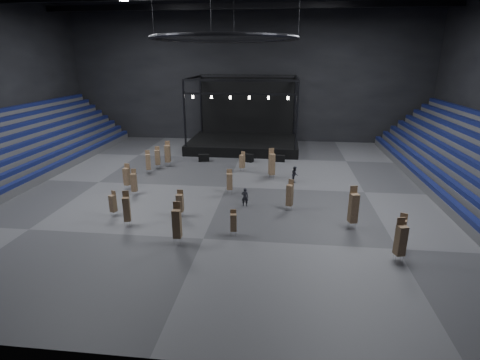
# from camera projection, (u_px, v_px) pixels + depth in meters

# --- Properties ---
(floor) EXTENTS (50.00, 50.00, 0.00)m
(floor) POSITION_uv_depth(u_px,v_px,m) (226.00, 187.00, 34.86)
(floor) COLOR #49494B
(floor) RESTS_ON ground
(wall_back) EXTENTS (50.00, 0.20, 18.00)m
(wall_back) POSITION_uv_depth(u_px,v_px,m) (248.00, 76.00, 51.85)
(wall_back) COLOR black
(wall_back) RESTS_ON ground
(wall_front) EXTENTS (50.00, 0.20, 18.00)m
(wall_front) POSITION_uv_depth(u_px,v_px,m) (129.00, 139.00, 12.23)
(wall_front) COLOR black
(wall_front) RESTS_ON ground
(stage) EXTENTS (14.00, 10.00, 9.20)m
(stage) POSITION_uv_depth(u_px,v_px,m) (244.00, 137.00, 49.72)
(stage) COLOR black
(stage) RESTS_ON floor
(truss_ring) EXTENTS (12.30, 12.30, 5.15)m
(truss_ring) POSITION_uv_depth(u_px,v_px,m) (225.00, 38.00, 30.78)
(truss_ring) COLOR black
(truss_ring) RESTS_ON ceiling
(flight_case_left) EXTENTS (1.34, 0.85, 0.83)m
(flight_case_left) POSITION_uv_depth(u_px,v_px,m) (204.00, 158.00, 43.31)
(flight_case_left) COLOR black
(flight_case_left) RESTS_ON floor
(flight_case_mid) EXTENTS (1.51, 1.12, 0.90)m
(flight_case_mid) POSITION_uv_depth(u_px,v_px,m) (247.00, 158.00, 43.21)
(flight_case_mid) COLOR black
(flight_case_mid) RESTS_ON floor
(flight_case_right) EXTENTS (1.16, 0.61, 0.76)m
(flight_case_right) POSITION_uv_depth(u_px,v_px,m) (280.00, 158.00, 43.20)
(flight_case_right) COLOR black
(flight_case_right) RESTS_ON floor
(chair_stack_0) EXTENTS (0.48, 0.48, 1.84)m
(chair_stack_0) POSITION_uv_depth(u_px,v_px,m) (233.00, 222.00, 25.15)
(chair_stack_0) COLOR silver
(chair_stack_0) RESTS_ON floor
(chair_stack_1) EXTENTS (0.60, 0.60, 2.40)m
(chair_stack_1) POSITION_uv_depth(u_px,v_px,m) (158.00, 157.00, 40.35)
(chair_stack_1) COLOR silver
(chair_stack_1) RESTS_ON floor
(chair_stack_2) EXTENTS (0.66, 0.66, 2.73)m
(chair_stack_2) POSITION_uv_depth(u_px,v_px,m) (401.00, 240.00, 21.81)
(chair_stack_2) COLOR silver
(chair_stack_2) RESTS_ON floor
(chair_stack_3) EXTENTS (0.60, 0.60, 2.50)m
(chair_stack_3) POSITION_uv_depth(u_px,v_px,m) (290.00, 195.00, 29.30)
(chair_stack_3) COLOR silver
(chair_stack_3) RESTS_ON floor
(chair_stack_4) EXTENTS (0.59, 0.59, 2.78)m
(chair_stack_4) POSITION_uv_depth(u_px,v_px,m) (168.00, 153.00, 41.18)
(chair_stack_4) COLOR silver
(chair_stack_4) RESTS_ON floor
(chair_stack_5) EXTENTS (0.62, 0.62, 2.12)m
(chair_stack_5) POSITION_uv_depth(u_px,v_px,m) (242.00, 161.00, 39.31)
(chair_stack_5) COLOR silver
(chair_stack_5) RESTS_ON floor
(chair_stack_6) EXTENTS (0.62, 0.62, 2.38)m
(chair_stack_6) POSITION_uv_depth(u_px,v_px,m) (401.00, 231.00, 23.27)
(chair_stack_6) COLOR silver
(chair_stack_6) RESTS_ON floor
(chair_stack_7) EXTENTS (0.67, 0.67, 3.09)m
(chair_stack_7) POSITION_uv_depth(u_px,v_px,m) (353.00, 207.00, 26.07)
(chair_stack_7) COLOR silver
(chair_stack_7) RESTS_ON floor
(chair_stack_8) EXTENTS (0.49, 0.49, 2.08)m
(chair_stack_8) POSITION_uv_depth(u_px,v_px,m) (180.00, 202.00, 28.16)
(chair_stack_8) COLOR silver
(chair_stack_8) RESTS_ON floor
(chair_stack_9) EXTENTS (0.50, 0.50, 2.35)m
(chair_stack_9) POSITION_uv_depth(u_px,v_px,m) (134.00, 182.00, 32.47)
(chair_stack_9) COLOR silver
(chair_stack_9) RESTS_ON floor
(chair_stack_10) EXTENTS (0.56, 0.56, 2.39)m
(chair_stack_10) POSITION_uv_depth(u_px,v_px,m) (127.00, 176.00, 33.92)
(chair_stack_10) COLOR silver
(chair_stack_10) RESTS_ON floor
(chair_stack_11) EXTENTS (0.56, 0.56, 2.60)m
(chair_stack_11) POSITION_uv_depth(u_px,v_px,m) (127.00, 208.00, 26.51)
(chair_stack_11) COLOR silver
(chair_stack_11) RESTS_ON floor
(chair_stack_12) EXTENTS (0.69, 0.69, 3.08)m
(chair_stack_12) POSITION_uv_depth(u_px,v_px,m) (272.00, 164.00, 36.71)
(chair_stack_12) COLOR silver
(chair_stack_12) RESTS_ON floor
(chair_stack_13) EXTENTS (0.58, 0.58, 2.22)m
(chair_stack_13) POSITION_uv_depth(u_px,v_px,m) (230.00, 181.00, 32.81)
(chair_stack_13) COLOR silver
(chair_stack_13) RESTS_ON floor
(chair_stack_14) EXTENTS (0.62, 0.62, 2.32)m
(chair_stack_14) POSITION_uv_depth(u_px,v_px,m) (272.00, 165.00, 37.52)
(chair_stack_14) COLOR silver
(chair_stack_14) RESTS_ON floor
(chair_stack_15) EXTENTS (0.54, 0.54, 1.97)m
(chair_stack_15) POSITION_uv_depth(u_px,v_px,m) (113.00, 203.00, 28.28)
(chair_stack_15) COLOR silver
(chair_stack_15) RESTS_ON floor
(chair_stack_16) EXTENTS (0.53, 0.53, 2.83)m
(chair_stack_16) POSITION_uv_depth(u_px,v_px,m) (177.00, 223.00, 23.93)
(chair_stack_16) COLOR silver
(chair_stack_16) RESTS_ON floor
(chair_stack_17) EXTENTS (0.60, 0.60, 2.40)m
(chair_stack_17) POSITION_uv_depth(u_px,v_px,m) (148.00, 161.00, 38.70)
(chair_stack_17) COLOR silver
(chair_stack_17) RESTS_ON floor
(man_center) EXTENTS (0.57, 0.38, 1.55)m
(man_center) POSITION_uv_depth(u_px,v_px,m) (245.00, 197.00, 30.19)
(man_center) COLOR black
(man_center) RESTS_ON floor
(crew_member) EXTENTS (0.58, 0.75, 1.54)m
(crew_member) POSITION_uv_depth(u_px,v_px,m) (295.00, 174.00, 36.09)
(crew_member) COLOR black
(crew_member) RESTS_ON floor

